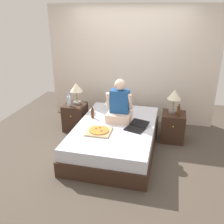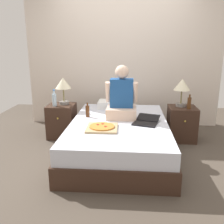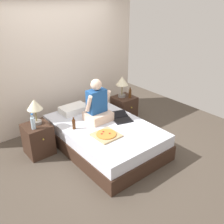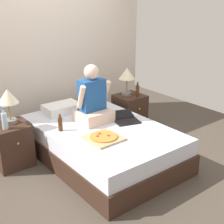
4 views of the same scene
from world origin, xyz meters
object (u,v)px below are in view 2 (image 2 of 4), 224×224
object	(u,v)px
beer_bottle	(189,103)
laptop	(146,122)
bed	(119,137)
nightstand_left	(62,121)
lamp_on_right_nightstand	(182,87)
beer_bottle_on_bed	(88,111)
lamp_on_left_nightstand	(63,85)
pizza_box	(102,127)
person_seated	(122,99)
water_bottle	(54,99)
nightstand_right	(182,124)

from	to	relation	value
beer_bottle	laptop	world-z (taller)	beer_bottle
bed	nightstand_left	world-z (taller)	nightstand_left
nightstand_left	laptop	distance (m)	1.54
lamp_on_right_nightstand	beer_bottle_on_bed	size ratio (longest dim) A/B	2.05
lamp_on_left_nightstand	nightstand_left	bearing A→B (deg)	-128.63
nightstand_left	pizza_box	xyz separation A→B (m)	(0.80, -0.92, 0.21)
lamp_on_right_nightstand	person_seated	xyz separation A→B (m)	(-0.95, -0.41, -0.13)
person_seated	pizza_box	world-z (taller)	person_seated
lamp_on_left_nightstand	lamp_on_right_nightstand	world-z (taller)	same
lamp_on_right_nightstand	person_seated	world-z (taller)	person_seated
water_bottle	beer_bottle	bearing A→B (deg)	-0.26
lamp_on_right_nightstand	beer_bottle_on_bed	xyz separation A→B (m)	(-1.47, -0.43, -0.32)
bed	water_bottle	distance (m)	1.27
lamp_on_left_nightstand	beer_bottle_on_bed	distance (m)	0.72
lamp_on_left_nightstand	pizza_box	size ratio (longest dim) A/B	1.10
lamp_on_right_nightstand	nightstand_left	bearing A→B (deg)	-178.55
nightstand_right	pizza_box	bearing A→B (deg)	-142.95
lamp_on_left_nightstand	person_seated	distance (m)	1.08
nightstand_left	beer_bottle	world-z (taller)	beer_bottle
laptop	pizza_box	distance (m)	0.65
person_seated	beer_bottle_on_bed	xyz separation A→B (m)	(-0.51, -0.02, -0.20)
lamp_on_right_nightstand	laptop	xyz separation A→B (m)	(-0.60, -0.68, -0.39)
laptop	beer_bottle_on_bed	distance (m)	0.91
lamp_on_right_nightstand	pizza_box	bearing A→B (deg)	-140.77
lamp_on_left_nightstand	beer_bottle	distance (m)	2.06
beer_bottle	person_seated	bearing A→B (deg)	-166.13
bed	nightstand_right	distance (m)	1.16
bed	lamp_on_right_nightstand	world-z (taller)	lamp_on_right_nightstand
laptop	pizza_box	xyz separation A→B (m)	(-0.59, -0.29, -0.00)
water_bottle	laptop	world-z (taller)	water_bottle
beer_bottle	nightstand_right	bearing A→B (deg)	125.01
beer_bottle	person_seated	size ratio (longest dim) A/B	0.29
water_bottle	beer_bottle_on_bed	size ratio (longest dim) A/B	1.25
bed	lamp_on_right_nightstand	bearing A→B (deg)	33.03
lamp_on_left_nightstand	beer_bottle	bearing A→B (deg)	-4.20
lamp_on_left_nightstand	water_bottle	distance (m)	0.28
bed	laptop	distance (m)	0.46
person_seated	beer_bottle	bearing A→B (deg)	13.87
beer_bottle	person_seated	distance (m)	1.09
person_seated	bed	bearing A→B (deg)	-96.10
nightstand_left	nightstand_right	bearing A→B (deg)	0.00
nightstand_left	nightstand_right	xyz separation A→B (m)	(2.01, 0.00, 0.00)
nightstand_left	lamp_on_right_nightstand	size ratio (longest dim) A/B	1.25
nightstand_right	beer_bottle	xyz separation A→B (m)	(0.07, -0.10, 0.38)
laptop	lamp_on_left_nightstand	bearing A→B (deg)	153.24
beer_bottle	person_seated	xyz separation A→B (m)	(-1.05, -0.26, 0.11)
water_bottle	pizza_box	world-z (taller)	water_bottle
bed	nightstand_right	bearing A→B (deg)	30.15
nightstand_left	lamp_on_right_nightstand	xyz separation A→B (m)	(1.98, 0.05, 0.61)
lamp_on_left_nightstand	lamp_on_right_nightstand	bearing A→B (deg)	0.00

